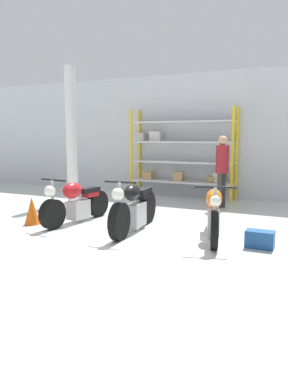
% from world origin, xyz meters
% --- Properties ---
extents(ground_plane, '(30.00, 30.00, 0.00)m').
position_xyz_m(ground_plane, '(0.00, 0.00, 0.00)').
color(ground_plane, silver).
extents(back_wall, '(30.00, 0.08, 3.60)m').
position_xyz_m(back_wall, '(0.00, 4.70, 1.80)').
color(back_wall, silver).
rests_on(back_wall, ground_plane).
extents(shelving_rack, '(3.15, 0.63, 2.58)m').
position_xyz_m(shelving_rack, '(-0.73, 4.35, 1.25)').
color(shelving_rack, yellow).
rests_on(shelving_rack, ground_plane).
extents(support_pillar, '(0.28, 0.28, 3.60)m').
position_xyz_m(support_pillar, '(-3.03, 2.18, 1.80)').
color(support_pillar, silver).
rests_on(support_pillar, ground_plane).
extents(motorcycle_red, '(0.61, 1.96, 0.96)m').
position_xyz_m(motorcycle_red, '(-1.45, 0.18, 0.41)').
color(motorcycle_red, black).
rests_on(motorcycle_red, ground_plane).
extents(motorcycle_black, '(0.57, 2.05, 1.02)m').
position_xyz_m(motorcycle_black, '(-0.04, 0.07, 0.44)').
color(motorcycle_black, black).
rests_on(motorcycle_black, ground_plane).
extents(motorcycle_orange, '(0.84, 1.94, 1.00)m').
position_xyz_m(motorcycle_orange, '(1.42, 0.26, 0.45)').
color(motorcycle_orange, black).
rests_on(motorcycle_orange, ground_plane).
extents(person_browsing, '(0.39, 0.39, 1.79)m').
position_xyz_m(person_browsing, '(0.83, 3.12, 1.06)').
color(person_browsing, '#38332D').
rests_on(person_browsing, ground_plane).
extents(toolbox, '(0.44, 0.26, 0.28)m').
position_xyz_m(toolbox, '(2.27, -0.03, 0.14)').
color(toolbox, '#1E4C8C').
rests_on(toolbox, ground_plane).
extents(traffic_cone, '(0.32, 0.32, 0.55)m').
position_xyz_m(traffic_cone, '(-2.16, -0.36, 0.28)').
color(traffic_cone, orange).
rests_on(traffic_cone, ground_plane).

